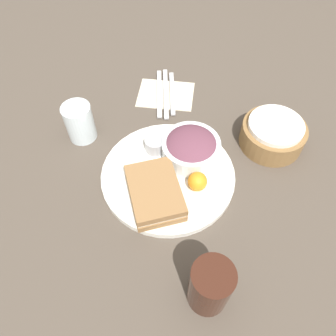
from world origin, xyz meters
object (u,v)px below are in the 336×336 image
at_px(sandwich, 155,193).
at_px(dressing_cup, 155,144).
at_px(bread_basket, 273,134).
at_px(salad_bowl, 191,147).
at_px(plate, 168,175).
at_px(knife, 166,93).
at_px(drink_glass, 210,286).
at_px(spoon, 172,93).
at_px(fork, 159,93).
at_px(water_glass, 80,122).

height_order(sandwich, dressing_cup, sandwich).
relative_size(dressing_cup, bread_basket, 0.33).
bearing_deg(salad_bowl, sandwich, -26.90).
xyz_separation_m(plate, knife, (-0.28, -0.04, -0.00)).
bearing_deg(drink_glass, bread_basket, 161.05).
bearing_deg(spoon, fork, 90.00).
height_order(bread_basket, water_glass, water_glass).
relative_size(fork, knife, 0.95).
xyz_separation_m(drink_glass, fork, (-0.53, -0.17, -0.05)).
xyz_separation_m(sandwich, bread_basket, (-0.20, 0.26, -0.00)).
xyz_separation_m(fork, water_glass, (0.18, -0.17, 0.04)).
xyz_separation_m(drink_glass, water_glass, (-0.35, -0.33, -0.01)).
distance_m(dressing_cup, fork, 0.21).
height_order(dressing_cup, spoon, dressing_cup).
height_order(salad_bowl, water_glass, water_glass).
relative_size(salad_bowl, fork, 0.71).
bearing_deg(dressing_cup, salad_bowl, 84.55).
distance_m(fork, knife, 0.02).
xyz_separation_m(plate, fork, (-0.27, -0.06, -0.00)).
relative_size(salad_bowl, bread_basket, 0.88).
xyz_separation_m(dressing_cup, fork, (-0.21, -0.02, -0.03)).
relative_size(sandwich, spoon, 0.99).
relative_size(dressing_cup, spoon, 0.29).
bearing_deg(knife, water_glass, 124.96).
xyz_separation_m(sandwich, spoon, (-0.35, -0.01, -0.03)).
bearing_deg(drink_glass, knife, -164.48).
height_order(fork, spoon, same).
height_order(drink_glass, knife, drink_glass).
xyz_separation_m(bread_basket, knife, (-0.14, -0.28, -0.03)).
relative_size(sandwich, water_glass, 1.77).
relative_size(bread_basket, knife, 0.76).
distance_m(spoon, water_glass, 0.28).
bearing_deg(drink_glass, spoon, -166.34).
relative_size(sandwich, drink_glass, 1.41).
distance_m(plate, drink_glass, 0.28).
distance_m(plate, bread_basket, 0.27).
bearing_deg(bread_basket, sandwich, -51.65).
height_order(dressing_cup, drink_glass, drink_glass).
distance_m(drink_glass, water_glass, 0.49).
bearing_deg(knife, bread_basket, -125.62).
bearing_deg(salad_bowl, knife, -158.11).
distance_m(dressing_cup, water_glass, 0.19).
height_order(dressing_cup, bread_basket, bread_basket).
distance_m(salad_bowl, knife, 0.24).
bearing_deg(knife, sandwich, 175.17).
height_order(bread_basket, knife, bread_basket).
bearing_deg(spoon, bread_basket, -127.62).
xyz_separation_m(dressing_cup, bread_basket, (-0.07, 0.28, -0.00)).
bearing_deg(sandwich, salad_bowl, 153.10).
distance_m(salad_bowl, water_glass, 0.28).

